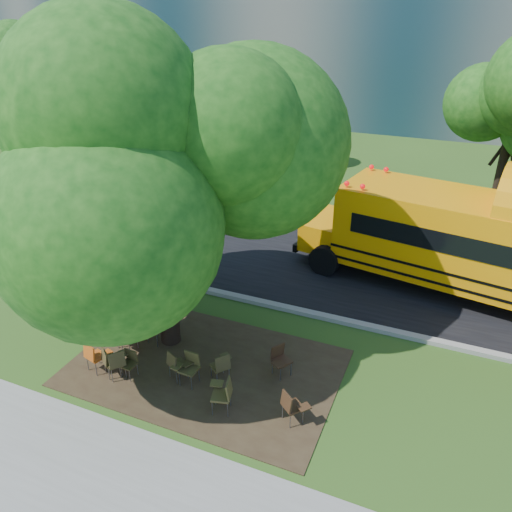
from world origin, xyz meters
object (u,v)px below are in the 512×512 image
at_px(chair_0, 95,355).
at_px(chair_2, 117,361).
at_px(pedestrian_a, 23,152).
at_px(chair_1, 110,360).
at_px(chair_7, 292,405).
at_px(chair_12, 280,358).
at_px(black_car, 125,215).
at_px(bg_car_red, 100,183).
at_px(chair_6, 224,392).
at_px(chair_5, 189,365).
at_px(pedestrian_b, 53,139).
at_px(main_tree, 154,162).
at_px(chair_9, 121,325).
at_px(chair_4, 177,363).
at_px(chair_11, 222,364).
at_px(bg_car_silver, 8,174).
at_px(chair_3, 128,361).
at_px(chair_10, 154,325).
at_px(chair_8, 131,336).

relative_size(chair_0, chair_2, 1.01).
bearing_deg(pedestrian_a, chair_1, -135.27).
height_order(chair_7, chair_12, chair_12).
bearing_deg(chair_1, chair_12, 58.32).
height_order(chair_7, black_car, black_car).
bearing_deg(bg_car_red, chair_6, -149.10).
bearing_deg(chair_6, pedestrian_a, 40.47).
bearing_deg(chair_12, chair_5, -27.90).
bearing_deg(pedestrian_b, chair_6, 32.75).
xyz_separation_m(chair_0, chair_6, (3.72, 0.03, 0.02)).
bearing_deg(main_tree, chair_9, -154.82).
bearing_deg(chair_4, chair_9, -171.90).
distance_m(chair_11, black_car, 10.59).
xyz_separation_m(chair_12, black_car, (-9.29, 6.13, 0.19)).
bearing_deg(bg_car_silver, chair_12, -127.74).
relative_size(black_car, pedestrian_b, 2.23).
xyz_separation_m(chair_3, pedestrian_b, (-17.22, 15.97, 0.49)).
height_order(main_tree, bg_car_red, main_tree).
bearing_deg(chair_10, chair_3, 18.09).
relative_size(chair_3, chair_11, 0.89).
distance_m(chair_0, bg_car_red, 13.76).
bearing_deg(main_tree, black_car, 134.61).
bearing_deg(chair_5, black_car, -42.11).
xyz_separation_m(chair_10, pedestrian_a, (-16.96, 11.91, 0.20)).
xyz_separation_m(chair_1, chair_9, (-0.63, 1.32, 0.06)).
xyz_separation_m(pedestrian_a, pedestrian_b, (-0.07, 2.57, 0.18)).
distance_m(chair_2, chair_10, 1.67).
distance_m(chair_1, bg_car_silver, 17.64).
bearing_deg(chair_11, main_tree, 102.93).
bearing_deg(black_car, chair_11, -109.26).
bearing_deg(chair_7, chair_9, -151.39).
height_order(chair_2, pedestrian_b, pedestrian_b).
bearing_deg(chair_3, chair_10, -78.86).
relative_size(bg_car_silver, pedestrian_b, 2.32).
distance_m(chair_3, pedestrian_b, 23.49).
bearing_deg(main_tree, pedestrian_b, 140.70).
xyz_separation_m(chair_2, chair_8, (-0.39, 1.10, -0.08)).
xyz_separation_m(black_car, pedestrian_b, (-11.52, 8.28, 0.23)).
relative_size(chair_2, chair_8, 1.16).
bearing_deg(chair_6, chair_0, 75.19).
bearing_deg(black_car, pedestrian_a, 85.08).
xyz_separation_m(chair_1, chair_2, (0.21, 0.01, 0.02)).
bearing_deg(main_tree, bg_car_red, 136.87).
xyz_separation_m(chair_0, chair_5, (2.47, 0.58, 0.01)).
xyz_separation_m(chair_7, chair_10, (-4.62, 1.40, 0.04)).
xyz_separation_m(chair_7, chair_11, (-2.12, 0.67, -0.00)).
distance_m(chair_3, chair_11, 2.43).
bearing_deg(chair_9, bg_car_red, -20.55).
height_order(chair_7, bg_car_silver, bg_car_silver).
xyz_separation_m(chair_0, bg_car_silver, (-13.89, 10.25, 0.18)).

